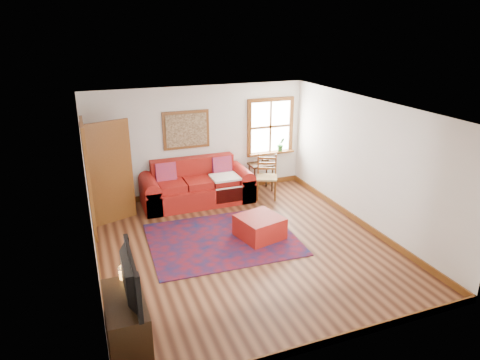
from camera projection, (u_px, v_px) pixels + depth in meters
name	position (u px, v px, depth m)	size (l,w,h in m)	color
ground	(243.00, 246.00, 7.70)	(5.50, 5.50, 0.00)	#3E1D10
room_envelope	(243.00, 158.00, 7.14)	(5.04, 5.54, 2.52)	silver
window	(272.00, 132.00, 10.21)	(1.18, 0.20, 1.38)	white
doorway	(102.00, 174.00, 8.15)	(0.89, 1.08, 2.14)	black
framed_artwork	(186.00, 130.00, 9.44)	(1.05, 0.07, 0.85)	brown
persian_rug	(223.00, 239.00, 7.91)	(2.65, 2.12, 0.02)	maroon
red_leather_sofa	(197.00, 188.00, 9.52)	(2.42, 1.00, 0.95)	maroon
red_ottoman	(260.00, 227.00, 7.93)	(0.74, 0.74, 0.42)	maroon
side_table	(261.00, 168.00, 10.08)	(0.55, 0.41, 0.67)	black
ladder_back_chair	(267.00, 175.00, 9.69)	(0.60, 0.59, 0.99)	tan
media_cabinet	(126.00, 319.00, 5.34)	(0.48, 1.07, 0.59)	black
television	(124.00, 278.00, 5.12)	(1.07, 0.14, 0.62)	black
candle_hurricane	(123.00, 273.00, 5.62)	(0.12, 0.12, 0.18)	silver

